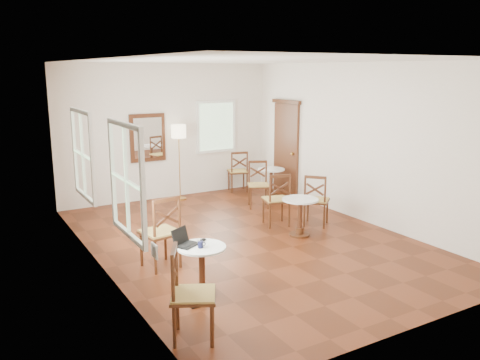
% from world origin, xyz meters
% --- Properties ---
extents(ground, '(7.00, 7.00, 0.00)m').
position_xyz_m(ground, '(0.00, 0.00, 0.00)').
color(ground, '#58240F').
rests_on(ground, ground).
extents(room_shell, '(5.02, 7.02, 3.01)m').
position_xyz_m(room_shell, '(-0.06, 0.27, 1.89)').
color(room_shell, silver).
rests_on(room_shell, ground).
extents(cafe_table_near, '(0.63, 0.63, 0.66)m').
position_xyz_m(cafe_table_near, '(-1.63, -1.51, 0.41)').
color(cafe_table_near, '#4C2713').
rests_on(cafe_table_near, ground).
extents(cafe_table_mid, '(0.63, 0.63, 0.67)m').
position_xyz_m(cafe_table_mid, '(0.90, -0.24, 0.41)').
color(cafe_table_mid, '#4C2713').
rests_on(cafe_table_mid, ground).
extents(cafe_table_back, '(0.62, 0.62, 0.65)m').
position_xyz_m(cafe_table_back, '(2.00, 2.32, 0.40)').
color(cafe_table_back, '#4C2713').
rests_on(cafe_table_back, ground).
extents(chair_near_a, '(0.58, 0.58, 1.09)m').
position_xyz_m(chair_near_a, '(-1.73, -0.38, 0.54)').
color(chair_near_a, '#4C2713').
rests_on(chair_near_a, ground).
extents(chair_near_b, '(0.65, 0.65, 1.04)m').
position_xyz_m(chair_near_b, '(-2.20, -2.43, 0.52)').
color(chair_near_b, '#4C2713').
rests_on(chair_near_b, ground).
extents(chair_mid_a, '(0.56, 0.56, 1.00)m').
position_xyz_m(chair_mid_a, '(0.89, 0.46, 0.50)').
color(chair_mid_a, '#4C2713').
rests_on(chair_mid_a, ground).
extents(chair_mid_b, '(0.64, 0.64, 0.98)m').
position_xyz_m(chair_mid_b, '(1.52, 0.10, 0.49)').
color(chair_mid_b, '#4C2713').
rests_on(chair_mid_b, ground).
extents(chair_back_a, '(0.57, 0.57, 0.98)m').
position_xyz_m(chair_back_a, '(1.62, 3.17, 0.49)').
color(chair_back_a, '#4C2713').
rests_on(chair_back_a, ground).
extents(chair_back_b, '(0.60, 0.60, 0.97)m').
position_xyz_m(chair_back_b, '(1.29, 1.74, 0.48)').
color(chair_back_b, '#4C2713').
rests_on(chair_back_b, ground).
extents(floor_lamp, '(0.33, 0.33, 1.68)m').
position_xyz_m(floor_lamp, '(0.10, 3.15, 1.43)').
color(floor_lamp, '#BF8C3F').
rests_on(floor_lamp, ground).
extents(laptop, '(0.38, 0.36, 0.21)m').
position_xyz_m(laptop, '(-1.80, -1.36, 0.72)').
color(laptop, black).
rests_on(laptop, cafe_table_near).
extents(mouse, '(0.10, 0.08, 0.03)m').
position_xyz_m(mouse, '(-1.52, -1.34, 0.68)').
color(mouse, black).
rests_on(mouse, cafe_table_near).
extents(navy_mug, '(0.11, 0.07, 0.08)m').
position_xyz_m(navy_mug, '(-1.66, -1.56, 0.70)').
color(navy_mug, black).
rests_on(navy_mug, cafe_table_near).
extents(water_glass, '(0.06, 0.06, 0.09)m').
position_xyz_m(water_glass, '(-1.65, -1.50, 0.71)').
color(water_glass, white).
rests_on(water_glass, cafe_table_near).
extents(power_adapter, '(0.09, 0.06, 0.04)m').
position_xyz_m(power_adapter, '(-1.87, -1.79, 0.02)').
color(power_adapter, black).
rests_on(power_adapter, ground).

